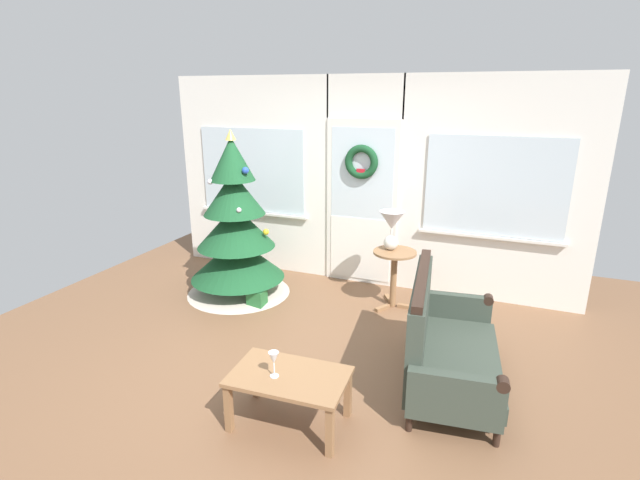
{
  "coord_description": "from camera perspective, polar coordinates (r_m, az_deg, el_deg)",
  "views": [
    {
      "loc": [
        1.66,
        -3.43,
        2.35
      ],
      "look_at": [
        0.05,
        0.55,
        1.0
      ],
      "focal_mm": 26.53,
      "sensor_mm": 36.0,
      "label": 1
    }
  ],
  "objects": [
    {
      "name": "coffee_table",
      "position": [
        3.56,
        -3.74,
        -16.73
      ],
      "size": [
        0.87,
        0.56,
        0.41
      ],
      "color": "#8E6642",
      "rests_on": "ground"
    },
    {
      "name": "side_table",
      "position": [
        5.35,
        8.93,
        -3.28
      ],
      "size": [
        0.5,
        0.48,
        0.66
      ],
      "color": "#8E6642",
      "rests_on": "ground"
    },
    {
      "name": "gift_box",
      "position": [
        5.5,
        -7.62,
        -6.92
      ],
      "size": [
        0.19,
        0.17,
        0.19
      ],
      "primitive_type": "cube",
      "color": "#266633",
      "rests_on": "ground"
    },
    {
      "name": "settee_sofa",
      "position": [
        4.11,
        14.47,
        -11.83
      ],
      "size": [
        0.87,
        1.54,
        0.96
      ],
      "color": "black",
      "rests_on": "ground"
    },
    {
      "name": "table_lamp",
      "position": [
        5.26,
        8.64,
        1.79
      ],
      "size": [
        0.28,
        0.28,
        0.44
      ],
      "color": "silver",
      "rests_on": "side_table"
    },
    {
      "name": "christmas_tree",
      "position": [
        5.66,
        -10.1,
        0.65
      ],
      "size": [
        1.24,
        1.24,
        1.96
      ],
      "color": "#4C331E",
      "rests_on": "ground"
    },
    {
      "name": "ground_plane",
      "position": [
        4.47,
        -3.34,
        -14.26
      ],
      "size": [
        6.76,
        6.76,
        0.0
      ],
      "primitive_type": "plane",
      "color": "brown"
    },
    {
      "name": "wine_glass",
      "position": [
        3.44,
        -5.6,
        -14.08
      ],
      "size": [
        0.08,
        0.08,
        0.2
      ],
      "color": "silver",
      "rests_on": "coffee_table"
    },
    {
      "name": "back_wall_with_door",
      "position": [
        5.85,
        5.21,
        6.88
      ],
      "size": [
        5.2,
        0.19,
        2.55
      ],
      "color": "white",
      "rests_on": "ground"
    }
  ]
}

